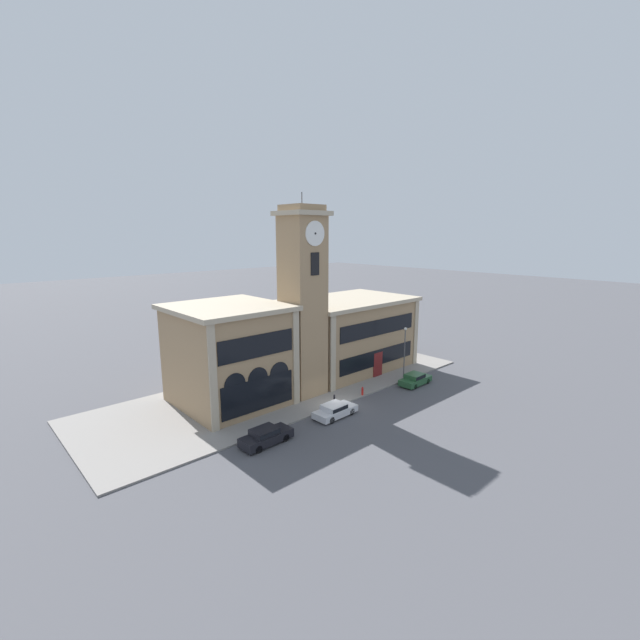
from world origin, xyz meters
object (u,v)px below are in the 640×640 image
(parked_car_far, at_px, (415,379))
(fire_hydrant, at_px, (362,391))
(street_lamp, at_px, (405,345))
(parked_car_near, at_px, (266,436))
(bollard, at_px, (334,400))
(parked_car_mid, at_px, (335,410))

(parked_car_far, bearing_deg, fire_hydrant, 164.68)
(parked_car_far, relative_size, street_lamp, 0.70)
(parked_car_near, distance_m, bollard, 9.65)
(parked_car_far, xyz_separation_m, bollard, (-10.94, 1.79, -0.02))
(parked_car_mid, height_order, bollard, parked_car_mid)
(parked_car_mid, xyz_separation_m, bollard, (1.68, 1.79, 0.01))
(bollard, relative_size, fire_hydrant, 1.22)
(parked_car_near, xyz_separation_m, bollard, (9.48, 1.79, -0.05))
(street_lamp, distance_m, fire_hydrant, 8.59)
(fire_hydrant, bearing_deg, parked_car_far, -13.43)
(parked_car_mid, relative_size, parked_car_far, 1.06)
(parked_car_mid, bearing_deg, fire_hydrant, 14.44)
(bollard, bearing_deg, parked_car_near, -169.28)
(parked_car_near, bearing_deg, parked_car_mid, -1.89)
(parked_car_mid, height_order, fire_hydrant, parked_car_mid)
(parked_car_mid, bearing_deg, parked_car_far, -1.89)
(parked_car_near, height_order, fire_hydrant, parked_car_near)
(bollard, bearing_deg, fire_hydrant, -1.92)
(parked_car_near, distance_m, fire_hydrant, 13.57)
(street_lamp, relative_size, fire_hydrant, 6.86)
(parked_car_near, xyz_separation_m, fire_hydrant, (13.47, 1.66, -0.15))
(parked_car_far, xyz_separation_m, fire_hydrant, (-6.95, 1.66, -0.12))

